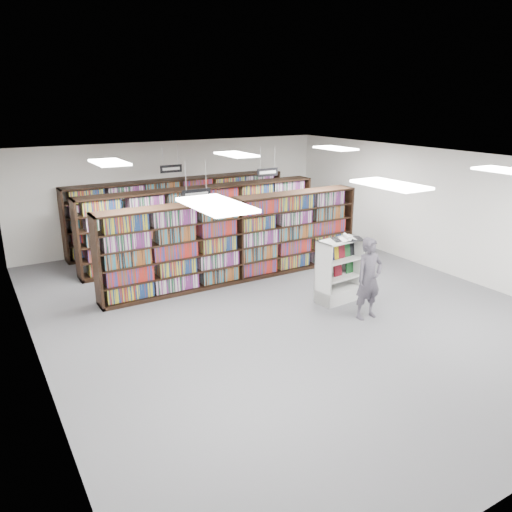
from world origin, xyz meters
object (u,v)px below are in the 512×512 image
shopper (369,279)px  open_book (348,238)px  bookshelf_row_near (237,240)px  endcap_display (338,280)px

shopper → open_book: bearing=80.2°
bookshelf_row_near → endcap_display: bookshelf_row_near is taller
endcap_display → open_book: 1.01m
bookshelf_row_near → shopper: (1.25, -3.40, -0.18)m
endcap_display → open_book: open_book is taller
open_book → bookshelf_row_near: bearing=141.5°
shopper → endcap_display: bearing=88.2°
bookshelf_row_near → open_book: (1.45, -2.44, 0.43)m
open_book → shopper: (-0.20, -0.95, -0.61)m
bookshelf_row_near → endcap_display: 2.74m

